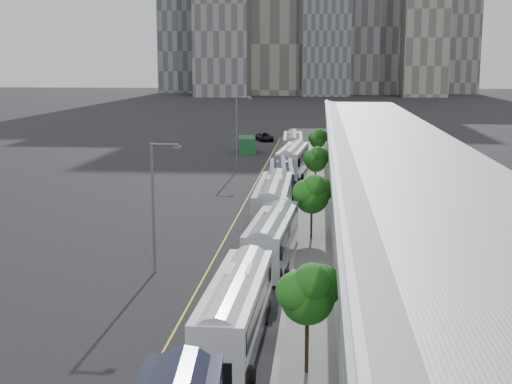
# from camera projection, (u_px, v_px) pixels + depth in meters

# --- Properties ---
(sidewalk) EXTENTS (10.00, 170.00, 0.12)m
(sidewalk) POSITION_uv_depth(u_px,v_px,m) (357.00, 246.00, 54.85)
(sidewalk) COLOR gray
(sidewalk) RESTS_ON ground
(lane_line) EXTENTS (0.12, 160.00, 0.02)m
(lane_line) POSITION_uv_depth(u_px,v_px,m) (222.00, 244.00, 55.80)
(lane_line) COLOR gold
(lane_line) RESTS_ON ground
(depot) EXTENTS (12.45, 160.40, 7.20)m
(depot) POSITION_uv_depth(u_px,v_px,m) (412.00, 203.00, 53.87)
(depot) COLOR gray
(depot) RESTS_ON ground
(bus_2) EXTENTS (2.81, 12.41, 3.61)m
(bus_2) POSITION_uv_depth(u_px,v_px,m) (236.00, 317.00, 35.49)
(bus_2) COLOR silver
(bus_2) RESTS_ON ground
(bus_3) EXTENTS (3.26, 12.54, 3.63)m
(bus_3) POSITION_uv_depth(u_px,v_px,m) (272.00, 242.00, 50.16)
(bus_3) COLOR gray
(bus_3) RESTS_ON ground
(bus_4) EXTENTS (3.05, 13.74, 4.01)m
(bus_4) POSITION_uv_depth(u_px,v_px,m) (273.00, 206.00, 61.93)
(bus_4) COLOR #92949A
(bus_4) RESTS_ON ground
(bus_5) EXTENTS (3.21, 12.24, 3.54)m
(bus_5) POSITION_uv_depth(u_px,v_px,m) (281.00, 182.00, 75.67)
(bus_5) COLOR black
(bus_5) RESTS_ON ground
(bus_6) EXTENTS (3.67, 13.40, 3.87)m
(bus_6) POSITION_uv_depth(u_px,v_px,m) (293.00, 163.00, 89.07)
(bus_6) COLOR #B9BABC
(bus_6) RESTS_ON ground
(bus_7) EXTENTS (3.21, 13.48, 3.91)m
(bus_7) POSITION_uv_depth(u_px,v_px,m) (293.00, 149.00, 103.45)
(bus_7) COLOR slate
(bus_7) RESTS_ON ground
(tree_1) EXTENTS (2.44, 2.44, 5.23)m
(tree_1) POSITION_uv_depth(u_px,v_px,m) (307.00, 290.00, 31.75)
(tree_1) COLOR black
(tree_1) RESTS_ON ground
(tree_2) EXTENTS (2.77, 2.77, 5.28)m
(tree_2) POSITION_uv_depth(u_px,v_px,m) (312.00, 192.00, 56.70)
(tree_2) COLOR black
(tree_2) RESTS_ON ground
(tree_3) EXTENTS (2.54, 2.54, 4.45)m
(tree_3) POSITION_uv_depth(u_px,v_px,m) (316.00, 158.00, 82.21)
(tree_3) COLOR black
(tree_3) RESTS_ON ground
(tree_4) EXTENTS (2.38, 2.38, 4.25)m
(tree_4) POSITION_uv_depth(u_px,v_px,m) (318.00, 138.00, 105.09)
(tree_4) COLOR black
(tree_4) RESTS_ON ground
(street_lamp_near) EXTENTS (2.04, 0.22, 8.82)m
(street_lamp_near) POSITION_uv_depth(u_px,v_px,m) (156.00, 199.00, 47.26)
(street_lamp_near) COLOR #59595E
(street_lamp_near) RESTS_ON ground
(street_lamp_far) EXTENTS (2.04, 0.22, 9.75)m
(street_lamp_far) POSITION_uv_depth(u_px,v_px,m) (238.00, 129.00, 91.81)
(street_lamp_far) COLOR #59595E
(street_lamp_far) RESTS_ON ground
(shipping_container) EXTENTS (3.30, 6.41, 2.43)m
(shipping_container) POSITION_uv_depth(u_px,v_px,m) (247.00, 145.00, 112.47)
(shipping_container) COLOR #154523
(shipping_container) RESTS_ON ground
(suv) EXTENTS (4.00, 5.74, 1.45)m
(suv) POSITION_uv_depth(u_px,v_px,m) (265.00, 137.00, 128.81)
(suv) COLOR black
(suv) RESTS_ON ground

